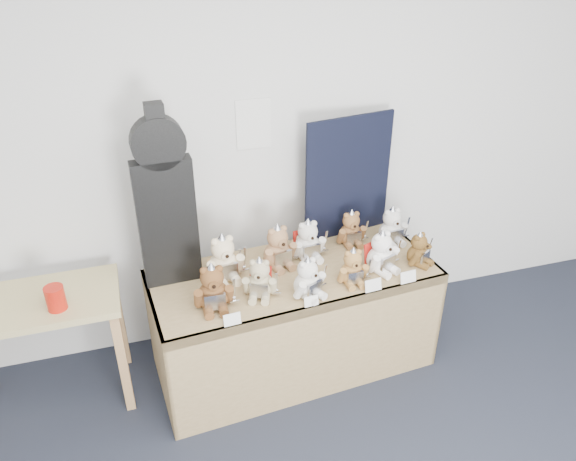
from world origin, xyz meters
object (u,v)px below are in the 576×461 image
object	(u,v)px
display_table	(298,299)
teddy_front_far_left	(213,289)
teddy_front_end	(419,250)
teddy_back_left	(224,260)
guitar_case	(165,200)
teddy_back_right	(351,230)
teddy_front_right	(353,268)
teddy_front_left	(260,280)
teddy_back_end	(392,227)
red_cup	(56,298)
teddy_front_far_right	(382,253)
teddy_back_centre_right	(308,242)
teddy_front_centre	(308,279)
teddy_back_far_left	(223,258)
side_table	(40,318)
teddy_back_centre_left	(278,248)

from	to	relation	value
display_table	teddy_front_far_left	world-z (taller)	teddy_front_far_left
teddy_front_end	teddy_back_left	bearing A→B (deg)	139.81
guitar_case	teddy_back_right	distance (m)	1.19
teddy_front_right	teddy_back_right	bearing A→B (deg)	69.74
teddy_front_left	teddy_back_end	distance (m)	0.99
red_cup	teddy_front_far_right	distance (m)	1.79
teddy_back_left	teddy_back_centre_right	xyz separation A→B (m)	(0.53, 0.07, -0.01)
guitar_case	red_cup	bearing A→B (deg)	-170.78
display_table	teddy_front_far_right	xyz separation A→B (m)	(0.49, -0.05, 0.26)
red_cup	teddy_front_end	bearing A→B (deg)	-3.31
teddy_back_left	teddy_front_centre	bearing A→B (deg)	-44.00
teddy_front_far_right	teddy_back_right	xyz separation A→B (m)	(-0.05, 0.33, -0.01)
teddy_front_far_left	teddy_back_far_left	bearing A→B (deg)	72.74
side_table	teddy_back_right	world-z (taller)	teddy_back_right
teddy_back_left	teddy_back_end	size ratio (longest dim) A/B	1.16
side_table	teddy_back_left	distance (m)	1.05
side_table	red_cup	size ratio (longest dim) A/B	6.50
teddy_front_right	teddy_front_centre	bearing A→B (deg)	-169.98
display_table	teddy_front_far_left	xyz separation A→B (m)	(-0.51, -0.13, 0.27)
side_table	teddy_front_end	size ratio (longest dim) A/B	3.82
display_table	teddy_front_end	world-z (taller)	teddy_front_end
teddy_front_left	teddy_front_end	bearing A→B (deg)	21.56
side_table	teddy_back_left	size ratio (longest dim) A/B	2.80
side_table	teddy_front_far_left	size ratio (longest dim) A/B	2.99
red_cup	teddy_front_right	distance (m)	1.59
red_cup	teddy_front_centre	bearing A→B (deg)	-10.11
teddy_back_right	red_cup	bearing A→B (deg)	-172.96
teddy_back_centre_right	display_table	bearing A→B (deg)	-127.67
teddy_front_left	teddy_front_far_right	world-z (taller)	teddy_front_far_right
side_table	teddy_back_right	size ratio (longest dim) A/B	3.45
teddy_front_far_left	teddy_back_right	distance (m)	1.03
teddy_front_centre	teddy_front_far_right	bearing A→B (deg)	-11.70
red_cup	teddy_back_left	xyz separation A→B (m)	(0.90, 0.06, 0.03)
teddy_back_centre_left	teddy_back_far_left	world-z (taller)	teddy_back_centre_left
teddy_front_centre	teddy_front_right	world-z (taller)	teddy_front_centre
teddy_back_centre_left	teddy_back_far_left	bearing A→B (deg)	166.23
side_table	teddy_back_centre_right	size ratio (longest dim) A/B	3.10
teddy_front_far_right	teddy_back_centre_right	size ratio (longest dim) A/B	1.01
side_table	teddy_front_centre	size ratio (longest dim) A/B	3.32
guitar_case	teddy_back_centre_left	size ratio (longest dim) A/B	3.54
side_table	display_table	bearing A→B (deg)	-7.59
display_table	teddy_front_right	xyz separation A→B (m)	(0.28, -0.12, 0.25)
teddy_back_far_left	teddy_front_far_right	bearing A→B (deg)	-13.38
teddy_front_centre	teddy_back_far_left	size ratio (longest dim) A/B	0.99
display_table	teddy_front_left	xyz separation A→B (m)	(-0.25, -0.09, 0.25)
teddy_front_left	teddy_front_right	size ratio (longest dim) A/B	1.09
teddy_front_right	teddy_front_end	bearing A→B (deg)	9.60
side_table	teddy_front_far_right	xyz separation A→B (m)	(1.91, -0.23, 0.21)
teddy_front_far_left	teddy_front_left	world-z (taller)	teddy_front_far_left
teddy_front_left	teddy_front_far_left	bearing A→B (deg)	-153.69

